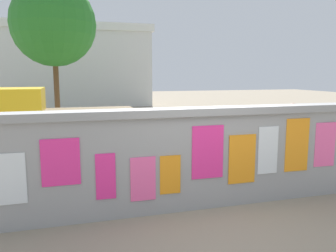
{
  "coord_description": "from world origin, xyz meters",
  "views": [
    {
      "loc": [
        -2.03,
        -5.14,
        2.21
      ],
      "look_at": [
        0.32,
        2.82,
        0.95
      ],
      "focal_mm": 36.62,
      "sensor_mm": 36.0,
      "label": 1
    }
  ],
  "objects_px": {
    "bicycle_near": "(158,159)",
    "auto_rickshaw_truck": "(60,123)",
    "person_walking": "(292,133)",
    "tree_roadside": "(54,24)",
    "motorcycle": "(233,144)",
    "bicycle_far": "(186,130)"
  },
  "relations": [
    {
      "from": "motorcycle",
      "to": "auto_rickshaw_truck",
      "type": "bearing_deg",
      "value": 155.77
    },
    {
      "from": "auto_rickshaw_truck",
      "to": "person_walking",
      "type": "bearing_deg",
      "value": -36.74
    },
    {
      "from": "bicycle_near",
      "to": "auto_rickshaw_truck",
      "type": "bearing_deg",
      "value": 129.34
    },
    {
      "from": "motorcycle",
      "to": "person_walking",
      "type": "bearing_deg",
      "value": -72.47
    },
    {
      "from": "motorcycle",
      "to": "bicycle_near",
      "type": "height_order",
      "value": "bicycle_near"
    },
    {
      "from": "motorcycle",
      "to": "bicycle_near",
      "type": "xyz_separation_m",
      "value": [
        -2.12,
        -0.63,
        -0.1
      ]
    },
    {
      "from": "bicycle_near",
      "to": "person_walking",
      "type": "xyz_separation_m",
      "value": [
        2.64,
        -0.99,
        0.62
      ]
    },
    {
      "from": "bicycle_near",
      "to": "person_walking",
      "type": "relative_size",
      "value": 1.04
    },
    {
      "from": "bicycle_near",
      "to": "tree_roadside",
      "type": "relative_size",
      "value": 0.27
    },
    {
      "from": "auto_rickshaw_truck",
      "to": "person_walking",
      "type": "distance_m",
      "value": 5.86
    },
    {
      "from": "person_walking",
      "to": "tree_roadside",
      "type": "relative_size",
      "value": 0.25
    },
    {
      "from": "bicycle_near",
      "to": "person_walking",
      "type": "height_order",
      "value": "person_walking"
    },
    {
      "from": "bicycle_far",
      "to": "bicycle_near",
      "type": "bearing_deg",
      "value": -118.07
    },
    {
      "from": "bicycle_near",
      "to": "bicycle_far",
      "type": "bearing_deg",
      "value": 61.93
    },
    {
      "from": "bicycle_near",
      "to": "tree_roadside",
      "type": "xyz_separation_m",
      "value": [
        -2.31,
        9.83,
        4.08
      ]
    },
    {
      "from": "bicycle_near",
      "to": "person_walking",
      "type": "distance_m",
      "value": 2.89
    },
    {
      "from": "auto_rickshaw_truck",
      "to": "motorcycle",
      "type": "xyz_separation_m",
      "value": [
        4.18,
        -1.88,
        -0.44
      ]
    },
    {
      "from": "bicycle_far",
      "to": "person_walking",
      "type": "relative_size",
      "value": 1.06
    },
    {
      "from": "bicycle_far",
      "to": "tree_roadside",
      "type": "height_order",
      "value": "tree_roadside"
    },
    {
      "from": "bicycle_far",
      "to": "person_walking",
      "type": "distance_m",
      "value": 4.62
    },
    {
      "from": "motorcycle",
      "to": "person_walking",
      "type": "xyz_separation_m",
      "value": [
        0.51,
        -1.62,
        0.52
      ]
    },
    {
      "from": "bicycle_far",
      "to": "auto_rickshaw_truck",
      "type": "bearing_deg",
      "value": -165.51
    }
  ]
}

